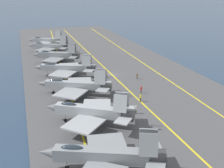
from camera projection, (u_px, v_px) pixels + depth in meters
ground_plane at (112, 76)px, 77.91m from camera, size 2000.00×2000.00×0.00m
carrier_deck at (112, 75)px, 77.85m from camera, size 191.63×46.97×0.40m
deck_stripe_foul_line at (154, 71)px, 81.52m from camera, size 172.40×5.54×0.01m
deck_stripe_centerline at (112, 75)px, 77.78m from camera, size 172.46×0.36×0.01m
deck_stripe_edge_line at (65, 79)px, 74.04m from camera, size 172.13×11.49×0.01m
parked_jet_second at (104, 155)px, 36.61m from camera, size 13.66×16.80×6.40m
parked_jet_third at (90, 111)px, 49.14m from camera, size 13.97×15.83×6.50m
parked_jet_fourth at (75, 85)px, 62.72m from camera, size 14.21×17.02×6.25m
parked_jet_fifth at (66, 68)px, 75.06m from camera, size 13.92×16.92×6.19m
parked_jet_sixth at (57, 55)px, 88.36m from camera, size 13.62×15.22×6.34m
parked_jet_seventh at (50, 46)px, 101.82m from camera, size 13.49×16.12×6.51m
parked_jet_eighth at (47, 40)px, 114.00m from camera, size 12.93×15.26×6.30m
crew_white_vest at (136, 109)px, 53.94m from camera, size 0.45×0.37×1.75m
crew_red_vest at (141, 89)px, 64.27m from camera, size 0.42×0.46×1.72m
crew_brown_vest at (137, 76)px, 73.98m from camera, size 0.41×0.46×1.64m
crew_yellow_vest at (141, 98)px, 59.52m from camera, size 0.39×0.28×1.74m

